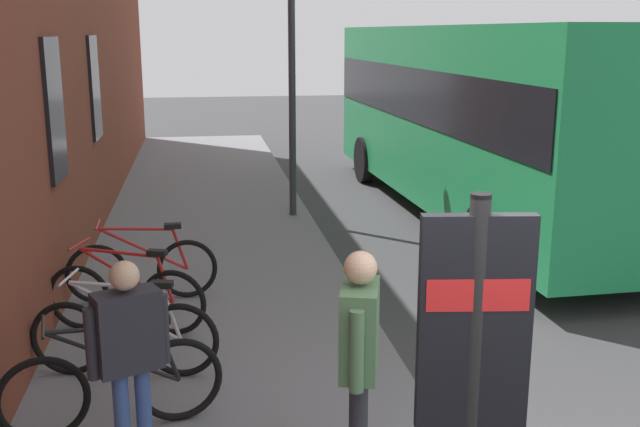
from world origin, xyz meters
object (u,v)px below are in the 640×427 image
Objects in this scene: bicycle_nearest_sign at (143,269)px; transit_info_sign at (473,354)px; city_bus at (478,109)px; pedestrian_near_bus at (359,345)px; bicycle_far_end at (125,336)px; bicycle_by_door at (126,298)px; bicycle_under_window at (114,386)px; pedestrian_by_facade at (129,345)px; street_lamp at (292,46)px.

bicycle_nearest_sign is 0.74× the size of transit_info_sign.
pedestrian_near_bus is (-8.05, 3.85, -0.75)m from city_bus.
bicycle_far_end and bicycle_by_door have the same top height.
bicycle_under_window is 0.73× the size of transit_info_sign.
pedestrian_by_facade is (-7.62, 5.43, -0.83)m from city_bus.
transit_info_sign is at bearing 159.23° from city_bus.
city_bus is at bearing -48.98° from bicycle_by_door.
street_lamp reaches higher than bicycle_nearest_sign.
pedestrian_near_bus is at bearing -138.43° from bicycle_far_end.
pedestrian_near_bus is at bearing 9.91° from transit_info_sign.
transit_info_sign reaches higher than bicycle_under_window.
pedestrian_by_facade reaches higher than bicycle_by_door.
bicycle_by_door is at bearing 131.02° from city_bus.
bicycle_far_end is at bearing 159.04° from street_lamp.
city_bus is (4.97, -5.71, 1.41)m from bicycle_by_door.
bicycle_by_door is at bearing 5.98° from pedestrian_by_facade.
pedestrian_by_facade is (0.43, 1.58, -0.07)m from pedestrian_near_bus.
bicycle_under_window is 3.39m from transit_info_sign.
bicycle_under_window is at bearing 179.46° from bicycle_nearest_sign.
pedestrian_near_bus is 0.35× the size of street_lamp.
bicycle_under_window and bicycle_nearest_sign have the same top height.
street_lamp reaches higher than bicycle_under_window.
pedestrian_near_bus is at bearing 176.11° from street_lamp.
bicycle_under_window is 1.02m from bicycle_far_end.
transit_info_sign reaches higher than bicycle_far_end.
bicycle_nearest_sign is 4.47m from pedestrian_near_bus.
bicycle_by_door is at bearing 25.04° from transit_info_sign.
bicycle_far_end is 0.73× the size of transit_info_sign.
bicycle_by_door and bicycle_nearest_sign have the same top height.
bicycle_under_window is 9.14m from city_bus.
bicycle_far_end is at bearing 30.49° from transit_info_sign.
bicycle_by_door is (2.09, 0.08, 0.00)m from bicycle_under_window.
pedestrian_by_facade is at bearing 74.91° from pedestrian_near_bus.
bicycle_by_door is 5.13m from transit_info_sign.
pedestrian_by_facade reaches higher than bicycle_nearest_sign.
street_lamp reaches higher than transit_info_sign.
pedestrian_near_bus is at bearing 154.43° from city_bus.
pedestrian_near_bus is at bearing -148.86° from bicycle_by_door.
bicycle_by_door is 7.70m from city_bus.
pedestrian_near_bus is 1.64m from pedestrian_by_facade.
bicycle_by_door is (1.07, 0.08, 0.00)m from bicycle_far_end.
bicycle_far_end is 6.98m from street_lamp.
bicycle_under_window is 2.14m from pedestrian_near_bus.
bicycle_under_window is at bearing 161.84° from street_lamp.
pedestrian_near_bus reaches higher than bicycle_nearest_sign.
bicycle_nearest_sign is at bearing -0.81° from bicycle_far_end.
pedestrian_by_facade reaches higher than bicycle_far_end.
street_lamp reaches higher than bicycle_far_end.
pedestrian_near_bus is 1.08× the size of pedestrian_by_facade.
bicycle_far_end is 1.02× the size of pedestrian_near_bus.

